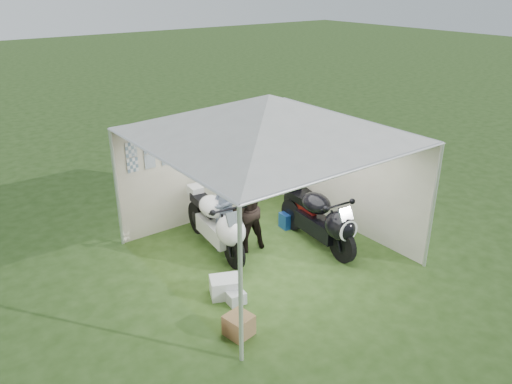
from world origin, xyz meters
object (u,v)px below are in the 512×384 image
motorcycle_black (321,218)px  person_blue_jacket (226,209)px  canopy_tent (268,119)px  crate_1 (239,325)px  crate_0 (225,287)px  equipment_box (298,200)px  crate_2 (236,298)px  person_dark_jacket (244,208)px  motorcycle_white (217,222)px  paddock_stand (290,219)px

motorcycle_black → person_blue_jacket: 1.82m
canopy_tent → crate_1: canopy_tent is taller
motorcycle_black → crate_0: 2.39m
motorcycle_black → crate_1: size_ratio=6.08×
equipment_box → crate_2: bearing=-146.6°
person_dark_jacket → motorcycle_white: bearing=-19.8°
crate_1 → motorcycle_white: bearing=64.3°
person_blue_jacket → equipment_box: bearing=103.1°
crate_1 → equipment_box: bearing=37.6°
motorcycle_black → crate_1: 3.00m
person_blue_jacket → crate_1: size_ratio=5.10×
motorcycle_white → person_blue_jacket: 0.36m
paddock_stand → crate_0: (-2.43, -1.24, 0.00)m
motorcycle_white → equipment_box: size_ratio=4.50×
motorcycle_black → equipment_box: 1.66m
person_dark_jacket → paddock_stand: bearing=-166.8°
motorcycle_white → person_dark_jacket: (0.45, -0.21, 0.24)m
person_dark_jacket → equipment_box: person_dark_jacket is taller
motorcycle_white → person_dark_jacket: 0.56m
person_blue_jacket → person_dark_jacket: bearing=81.1°
crate_0 → person_dark_jacket: bearing=43.1°
motorcycle_black → person_blue_jacket: (-1.58, 0.85, 0.31)m
person_dark_jacket → crate_1: 2.59m
person_dark_jacket → person_blue_jacket: size_ratio=0.93×
canopy_tent → paddock_stand: bearing=28.4°
motorcycle_black → crate_0: (-2.34, -0.26, -0.43)m
motorcycle_black → person_blue_jacket: size_ratio=1.19×
motorcycle_white → crate_1: size_ratio=6.17×
motorcycle_white → canopy_tent: bearing=-36.2°
motorcycle_white → person_blue_jacket: size_ratio=1.21×
crate_0 → crate_2: (0.02, -0.28, -0.06)m
crate_2 → motorcycle_black: bearing=13.2°
motorcycle_white → person_dark_jacket: size_ratio=1.30×
motorcycle_black → crate_1: (-2.72, -1.18, -0.43)m
crate_0 → motorcycle_white: bearing=61.9°
canopy_tent → equipment_box: bearing=32.0°
canopy_tent → crate_1: size_ratio=15.92×
motorcycle_white → crate_2: 1.77m
paddock_stand → person_blue_jacket: size_ratio=0.23×
equipment_box → crate_2: (-3.03, -2.00, -0.14)m
person_dark_jacket → crate_0: bearing=48.6°
equipment_box → motorcycle_white: bearing=-169.4°
motorcycle_black → equipment_box: size_ratio=4.44×
motorcycle_black → equipment_box: bearing=69.2°
equipment_box → crate_1: size_ratio=1.37×
crate_2 → person_blue_jacket: bearing=61.8°
motorcycle_white → person_dark_jacket: person_dark_jacket is taller
motorcycle_white → paddock_stand: 1.81m
paddock_stand → equipment_box: (0.62, 0.48, 0.08)m
paddock_stand → person_dark_jacket: person_dark_jacket is taller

